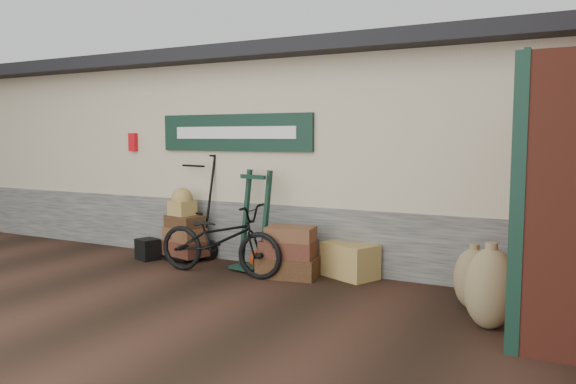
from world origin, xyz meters
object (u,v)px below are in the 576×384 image
object	(u,v)px
wicker_hamper	(350,260)
black_trunk	(148,249)
green_barrow	(253,220)
suitcase_stack	(288,251)
porter_trolley	(194,206)
bicycle	(220,235)

from	to	relation	value
wicker_hamper	black_trunk	world-z (taller)	wicker_hamper
green_barrow	wicker_hamper	world-z (taller)	green_barrow
suitcase_stack	wicker_hamper	world-z (taller)	suitcase_stack
wicker_hamper	porter_trolley	bearing A→B (deg)	-180.00
green_barrow	bicycle	distance (m)	0.56
porter_trolley	bicycle	distance (m)	1.21
wicker_hamper	bicycle	bearing A→B (deg)	-157.31
porter_trolley	black_trunk	size ratio (longest dim) A/B	5.12
porter_trolley	green_barrow	bearing A→B (deg)	4.41
porter_trolley	green_barrow	size ratio (longest dim) A/B	1.17
green_barrow	suitcase_stack	size ratio (longest dim) A/B	1.79
suitcase_stack	bicycle	distance (m)	0.97
suitcase_stack	black_trunk	bearing A→B (deg)	-178.54
wicker_hamper	black_trunk	size ratio (longest dim) A/B	2.20
wicker_hamper	bicycle	distance (m)	1.80
black_trunk	porter_trolley	bearing A→B (deg)	36.61
green_barrow	black_trunk	world-z (taller)	green_barrow
suitcase_stack	black_trunk	xyz separation A→B (m)	(-2.42, -0.06, -0.19)
porter_trolley	suitcase_stack	size ratio (longest dim) A/B	2.09
porter_trolley	suitcase_stack	bearing A→B (deg)	2.84
wicker_hamper	black_trunk	distance (m)	3.20
wicker_hamper	black_trunk	xyz separation A→B (m)	(-3.17, -0.43, -0.07)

